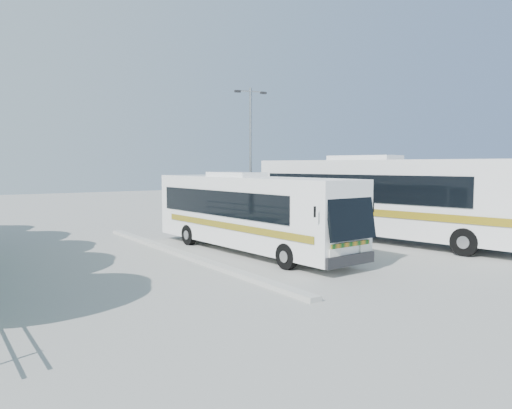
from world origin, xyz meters
TOP-DOWN VIEW (x-y plane):
  - ground at (0.00, 0.00)m, footprint 100.00×100.00m
  - kerb_divider at (-2.30, 2.00)m, footprint 0.40×16.00m
  - coach_main at (0.37, 1.31)m, footprint 3.01×11.25m
  - coach_adjacent at (7.31, 0.33)m, footprint 5.32×13.96m
  - lamppost at (4.99, 8.27)m, footprint 1.93×0.51m

SIDE VIEW (x-z plane):
  - ground at x=0.00m, z-range 0.00..0.00m
  - kerb_divider at x=-2.30m, z-range 0.00..0.15m
  - coach_main at x=0.37m, z-range 0.15..3.23m
  - coach_adjacent at x=7.31m, z-range 0.18..3.98m
  - lamppost at x=4.99m, z-range 0.41..8.34m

